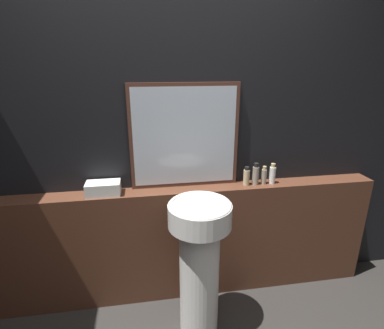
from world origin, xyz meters
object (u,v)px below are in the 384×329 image
at_px(shampoo_bottle, 246,177).
at_px(lotion_bottle, 264,176).
at_px(mirror, 185,137).
at_px(pedestal_sink, 199,260).
at_px(conditioner_bottle, 256,175).
at_px(towel_stack, 103,188).
at_px(body_wash_bottle, 272,174).

xyz_separation_m(shampoo_bottle, lotion_bottle, (0.13, -0.00, -0.00)).
bearing_deg(mirror, shampoo_bottle, -8.25).
xyz_separation_m(pedestal_sink, shampoo_bottle, (0.42, 0.37, 0.40)).
relative_size(pedestal_sink, mirror, 1.25).
distance_m(pedestal_sink, lotion_bottle, 0.77).
distance_m(mirror, conditioner_bottle, 0.59).
bearing_deg(towel_stack, mirror, 6.42).
distance_m(shampoo_bottle, conditioner_bottle, 0.07).
bearing_deg(mirror, lotion_bottle, -6.34).
bearing_deg(pedestal_sink, conditioner_bottle, 37.58).
height_order(towel_stack, conditioner_bottle, conditioner_bottle).
height_order(conditioner_bottle, lotion_bottle, conditioner_bottle).
bearing_deg(conditioner_bottle, body_wash_bottle, 0.00).
bearing_deg(mirror, pedestal_sink, -86.49).
xyz_separation_m(towel_stack, conditioner_bottle, (1.08, 0.00, 0.03)).
height_order(lotion_bottle, body_wash_bottle, body_wash_bottle).
bearing_deg(body_wash_bottle, pedestal_sink, -148.76).
height_order(mirror, body_wash_bottle, mirror).
bearing_deg(lotion_bottle, mirror, 173.66).
height_order(mirror, lotion_bottle, mirror).
height_order(mirror, conditioner_bottle, mirror).
bearing_deg(shampoo_bottle, body_wash_bottle, 0.00).
bearing_deg(shampoo_bottle, pedestal_sink, -138.08).
relative_size(shampoo_bottle, conditioner_bottle, 0.86).
distance_m(towel_stack, lotion_bottle, 1.15).
bearing_deg(conditioner_bottle, towel_stack, 180.00).
xyz_separation_m(conditioner_bottle, lotion_bottle, (0.07, -0.00, -0.01)).
bearing_deg(body_wash_bottle, lotion_bottle, -180.00).
bearing_deg(mirror, conditioner_bottle, -7.14).
relative_size(lotion_bottle, body_wash_bottle, 0.89).
relative_size(towel_stack, body_wash_bottle, 1.48).
height_order(shampoo_bottle, body_wash_bottle, body_wash_bottle).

